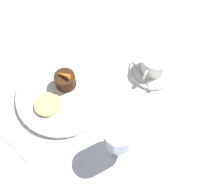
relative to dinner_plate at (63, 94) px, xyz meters
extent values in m
plane|color=white|center=(-0.01, 0.04, -0.01)|extent=(3.00, 3.00, 0.00)
cylinder|color=white|center=(0.00, 0.00, 0.00)|extent=(0.28, 0.28, 0.01)
torus|color=#999EA8|center=(0.00, 0.00, 0.00)|extent=(0.26, 0.26, 0.00)
cylinder|color=white|center=(-0.23, 0.18, 0.00)|extent=(0.15, 0.15, 0.01)
torus|color=#999EA8|center=(-0.23, 0.18, 0.00)|extent=(0.13, 0.13, 0.00)
cylinder|color=white|center=(-0.23, 0.18, 0.03)|extent=(0.08, 0.08, 0.05)
cylinder|color=#331E0F|center=(-0.23, 0.18, 0.03)|extent=(0.07, 0.07, 0.04)
torus|color=white|center=(-0.18, 0.18, 0.03)|extent=(0.04, 0.01, 0.04)
cube|color=silver|center=(-0.19, 0.15, 0.00)|extent=(0.05, 0.09, 0.00)
ellipsoid|color=silver|center=(-0.17, 0.21, 0.00)|extent=(0.02, 0.03, 0.00)
cylinder|color=silver|center=(0.04, 0.23, -0.01)|extent=(0.06, 0.06, 0.01)
cylinder|color=silver|center=(0.04, 0.23, 0.03)|extent=(0.01, 0.01, 0.06)
cylinder|color=silver|center=(0.04, 0.23, 0.09)|extent=(0.08, 0.08, 0.07)
cylinder|color=maroon|center=(0.04, 0.23, 0.08)|extent=(0.07, 0.07, 0.04)
cube|color=silver|center=(0.20, -0.05, -0.01)|extent=(0.01, 0.12, 0.01)
cube|color=silver|center=(0.20, 0.03, -0.01)|extent=(0.02, 0.05, 0.01)
cylinder|color=#381E0F|center=(-0.03, -0.01, 0.03)|extent=(0.06, 0.06, 0.04)
cone|color=orange|center=(-0.03, -0.01, 0.06)|extent=(0.02, 0.04, 0.02)
cylinder|color=#EFE075|center=(0.06, -0.01, 0.01)|extent=(0.08, 0.08, 0.01)
camera|label=1|loc=(0.23, 0.33, 0.68)|focal=42.00mm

